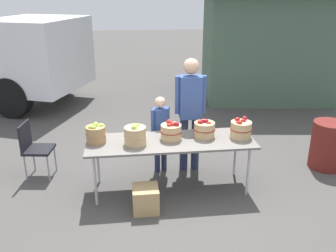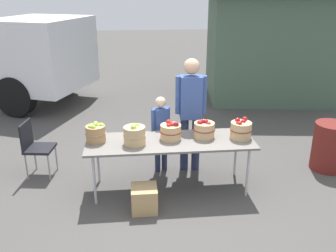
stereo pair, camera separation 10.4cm
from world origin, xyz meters
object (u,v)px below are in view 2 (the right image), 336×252
at_px(apple_basket_green_0, 96,133).
at_px(market_table, 170,143).
at_px(trash_barrel, 329,146).
at_px(folding_chair, 35,144).
at_px(apple_basket_green_1, 135,135).
at_px(apple_basket_red_1, 204,129).
at_px(vendor_adult, 191,107).
at_px(produce_crate, 144,199).
at_px(apple_basket_red_0, 171,131).
at_px(apple_basket_red_2, 241,129).
at_px(child_customer, 161,128).

bearing_deg(apple_basket_green_0, market_table, -4.32).
bearing_deg(trash_barrel, folding_chair, 176.80).
relative_size(apple_basket_green_1, apple_basket_red_1, 1.01).
distance_m(apple_basket_green_1, vendor_adult, 1.09).
bearing_deg(produce_crate, apple_basket_red_0, 54.14).
height_order(apple_basket_red_2, produce_crate, apple_basket_red_2).
relative_size(market_table, trash_barrel, 3.02).
bearing_deg(folding_chair, produce_crate, -117.33).
bearing_deg(vendor_adult, folding_chair, 2.04).
bearing_deg(folding_chair, apple_basket_green_1, -106.75).
xyz_separation_m(folding_chair, produce_crate, (1.59, -1.13, -0.34)).
bearing_deg(apple_basket_green_1, folding_chair, 155.23).
xyz_separation_m(apple_basket_green_0, vendor_adult, (1.38, 0.51, 0.16)).
distance_m(market_table, apple_basket_green_0, 1.03).
bearing_deg(child_customer, apple_basket_green_1, 32.33).
bearing_deg(apple_basket_green_0, apple_basket_green_1, -15.28).
bearing_deg(apple_basket_green_1, market_table, 7.88).
relative_size(apple_basket_green_0, trash_barrel, 0.37).
xyz_separation_m(apple_basket_red_0, child_customer, (-0.10, 0.52, -0.16)).
xyz_separation_m(apple_basket_green_1, folding_chair, (-1.50, 0.69, -0.37)).
bearing_deg(apple_basket_green_1, child_customer, 57.84).
bearing_deg(folding_chair, market_table, -99.45).
relative_size(trash_barrel, produce_crate, 2.29).
height_order(apple_basket_green_1, produce_crate, apple_basket_green_1).
distance_m(vendor_adult, folding_chair, 2.42).
bearing_deg(apple_basket_red_1, folding_chair, 167.42).
xyz_separation_m(apple_basket_green_0, apple_basket_green_1, (0.52, -0.14, 0.01)).
xyz_separation_m(apple_basket_red_2, trash_barrel, (1.57, 0.37, -0.50)).
xyz_separation_m(market_table, produce_crate, (-0.39, -0.51, -0.54)).
bearing_deg(market_table, trash_barrel, 8.26).
xyz_separation_m(apple_basket_green_0, produce_crate, (0.62, -0.58, -0.71)).
xyz_separation_m(market_table, apple_basket_green_0, (-1.01, 0.08, 0.17)).
relative_size(apple_basket_green_1, folding_chair, 0.36).
relative_size(apple_basket_green_1, vendor_adult, 0.18).
bearing_deg(folding_chair, vendor_adult, -82.97).
bearing_deg(vendor_adult, apple_basket_red_1, 105.17).
bearing_deg(produce_crate, vendor_adult, 54.94).
height_order(apple_basket_green_0, vendor_adult, vendor_adult).
relative_size(child_customer, produce_crate, 3.63).
distance_m(apple_basket_green_0, produce_crate, 1.11).
bearing_deg(child_customer, produce_crate, 48.55).
relative_size(market_table, apple_basket_green_0, 8.09).
distance_m(apple_basket_green_0, trash_barrel, 3.61).
distance_m(market_table, produce_crate, 0.84).
distance_m(vendor_adult, trash_barrel, 2.29).
xyz_separation_m(apple_basket_red_2, produce_crate, (-1.38, -0.50, -0.71)).
bearing_deg(vendor_adult, produce_crate, 57.98).
bearing_deg(trash_barrel, apple_basket_green_1, -171.80).
height_order(vendor_adult, folding_chair, vendor_adult).
distance_m(apple_basket_green_1, trash_barrel, 3.11).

